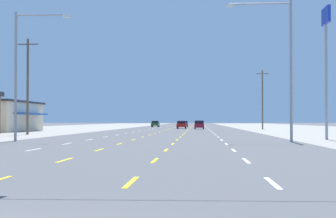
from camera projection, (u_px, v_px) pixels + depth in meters
ground_plane at (172, 132)px, 72.80m from camera, size 572.00×572.00×0.00m
lane_markings at (181, 128)px, 111.23m from camera, size 10.64×227.60×0.01m
hatchback_inner_right_nearest at (199, 125)px, 98.90m from camera, size 1.72×3.90×1.54m
sedan_center_turn_near at (182, 125)px, 105.85m from camera, size 1.80×4.50×1.46m
sedan_inner_right_mid at (199, 124)px, 121.20m from camera, size 1.80×4.50×1.46m
sedan_far_left_midfar at (155, 124)px, 132.71m from camera, size 1.80×4.50×1.46m
sedan_center_turn_far at (184, 124)px, 133.76m from camera, size 1.80×4.50×1.46m
pole_sign_right_row_1 at (326, 40)px, 44.85m from camera, size 0.24×2.33×10.73m
streetlight_left_row_0 at (21, 66)px, 41.16m from camera, size 4.15×0.26×9.64m
streetlight_right_row_0 at (284, 59)px, 40.11m from camera, size 4.80×0.26×10.30m
utility_pole_left_row_1 at (28, 85)px, 60.43m from camera, size 2.20×0.26×10.49m
utility_pole_right_row_2 at (262, 99)px, 97.67m from camera, size 2.20×0.26×10.42m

